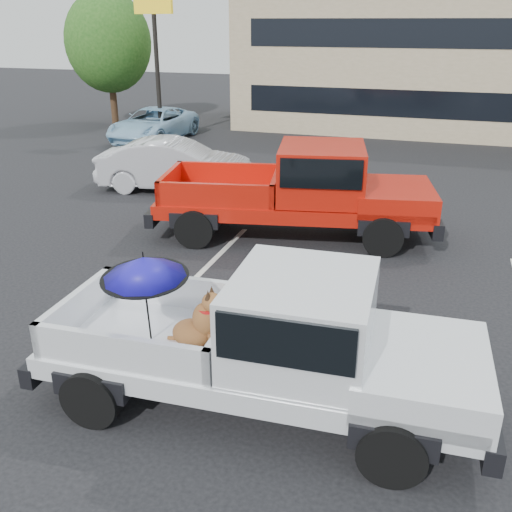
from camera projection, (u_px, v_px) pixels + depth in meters
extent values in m
plane|color=black|center=(332.00, 342.00, 8.92)|extent=(90.00, 90.00, 0.00)
cube|color=silver|center=(205.00, 269.00, 11.54)|extent=(0.12, 5.00, 0.01)
cube|color=tan|center=(469.00, 60.00, 25.66)|extent=(20.00, 8.00, 6.00)
cube|color=black|center=(465.00, 106.00, 22.73)|extent=(18.00, 0.08, 1.10)
cube|color=black|center=(475.00, 34.00, 21.70)|extent=(18.00, 0.08, 1.10)
cylinder|color=black|center=(157.00, 65.00, 22.93)|extent=(0.18, 0.18, 6.00)
cube|color=yellow|center=(153.00, 0.00, 22.02)|extent=(1.60, 0.18, 1.00)
cylinder|color=#332114|center=(113.00, 98.00, 27.40)|extent=(0.32, 0.32, 2.42)
ellipsoid|color=#1D4E16|center=(108.00, 42.00, 26.43)|extent=(3.96, 3.96, 4.55)
cylinder|color=black|center=(93.00, 397.00, 6.99)|extent=(0.77, 0.31, 0.76)
cylinder|color=black|center=(156.00, 326.00, 8.63)|extent=(0.77, 0.31, 0.76)
cylinder|color=black|center=(392.00, 453.00, 6.10)|extent=(0.77, 0.31, 0.76)
cylinder|color=black|center=(400.00, 361.00, 7.73)|extent=(0.77, 0.31, 0.76)
cube|color=white|center=(258.00, 360.00, 7.24)|extent=(5.47, 2.14, 0.28)
cube|color=white|center=(422.00, 370.00, 6.66)|extent=(1.58, 1.98, 0.46)
cube|color=black|center=(485.00, 407.00, 6.62)|extent=(0.28, 1.97, 0.30)
cube|color=black|center=(69.00, 341.00, 7.99)|extent=(0.26, 1.97, 0.28)
cube|color=white|center=(302.00, 318.00, 6.84)|extent=(1.73, 1.91, 1.05)
cube|color=black|center=(302.00, 303.00, 6.77)|extent=(1.58, 2.00, 0.55)
cube|color=black|center=(153.00, 340.00, 7.58)|extent=(2.37, 1.93, 0.10)
cube|color=white|center=(177.00, 292.00, 8.24)|extent=(2.30, 0.20, 0.50)
cube|color=white|center=(119.00, 355.00, 6.69)|extent=(2.30, 0.20, 0.50)
cube|color=white|center=(77.00, 309.00, 7.74)|extent=(0.18, 1.84, 0.50)
cube|color=white|center=(231.00, 331.00, 7.19)|extent=(0.18, 1.84, 0.50)
ellipsoid|color=brown|center=(192.00, 333.00, 7.31)|extent=(0.54, 0.46, 0.35)
cylinder|color=brown|center=(211.00, 342.00, 7.18)|extent=(0.08, 0.08, 0.26)
cylinder|color=brown|center=(215.00, 335.00, 7.33)|extent=(0.08, 0.08, 0.26)
ellipsoid|color=brown|center=(205.00, 320.00, 7.18)|extent=(0.34, 0.31, 0.47)
cylinder|color=red|center=(206.00, 309.00, 7.11)|extent=(0.23, 0.23, 0.04)
sphere|color=brown|center=(212.00, 302.00, 7.05)|extent=(0.25, 0.25, 0.25)
cone|color=black|center=(223.00, 305.00, 7.03)|extent=(0.18, 0.13, 0.12)
cone|color=black|center=(208.00, 295.00, 6.95)|extent=(0.09, 0.09, 0.13)
cone|color=black|center=(212.00, 290.00, 7.07)|extent=(0.09, 0.09, 0.13)
cylinder|color=brown|center=(178.00, 338.00, 7.40)|extent=(0.31, 0.05, 0.11)
cylinder|color=black|center=(147.00, 307.00, 7.21)|extent=(0.02, 0.10, 1.05)
cone|color=#1B13AD|center=(144.00, 267.00, 7.00)|extent=(1.10, 1.12, 0.36)
cylinder|color=black|center=(143.00, 255.00, 6.94)|extent=(0.02, 0.02, 0.10)
cylinder|color=black|center=(145.00, 277.00, 7.05)|extent=(1.10, 1.10, 0.09)
cylinder|color=black|center=(195.00, 229.00, 12.51)|extent=(0.90, 0.47, 0.86)
cylinder|color=black|center=(213.00, 201.00, 14.42)|extent=(0.90, 0.47, 0.86)
cylinder|color=black|center=(383.00, 237.00, 12.06)|extent=(0.90, 0.47, 0.86)
cylinder|color=black|center=(376.00, 207.00, 13.97)|extent=(0.90, 0.47, 0.86)
cube|color=red|center=(293.00, 204.00, 13.11)|extent=(6.39, 3.29, 0.32)
cube|color=red|center=(394.00, 197.00, 12.76)|extent=(2.08, 2.45, 0.52)
cube|color=black|center=(430.00, 217.00, 12.83)|extent=(0.65, 2.22, 0.34)
cube|color=black|center=(162.00, 207.00, 13.53)|extent=(0.62, 2.21, 0.32)
cube|color=red|center=(321.00, 172.00, 12.74)|extent=(2.23, 2.40, 1.19)
cube|color=black|center=(322.00, 162.00, 12.66)|extent=(2.08, 2.47, 0.62)
cube|color=black|center=(223.00, 199.00, 13.27)|extent=(2.95, 2.54, 0.11)
cube|color=red|center=(229.00, 174.00, 14.04)|extent=(2.57, 0.61, 0.56)
cube|color=red|center=(214.00, 197.00, 12.23)|extent=(2.57, 0.61, 0.56)
cube|color=red|center=(170.00, 183.00, 13.27)|extent=(0.51, 2.06, 0.56)
cube|color=red|center=(276.00, 186.00, 13.00)|extent=(0.51, 2.06, 0.56)
imported|color=silver|center=(175.00, 165.00, 16.73)|extent=(4.71, 2.41, 1.48)
imported|color=#98C5E3|center=(154.00, 124.00, 23.70)|extent=(2.40, 4.86, 1.32)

